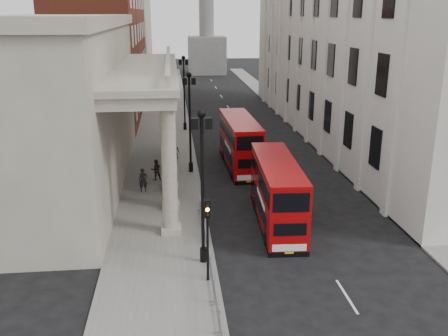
{
  "coord_description": "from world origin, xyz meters",
  "views": [
    {
      "loc": [
        -2.03,
        -20.18,
        12.95
      ],
      "look_at": [
        1.19,
        10.38,
        3.36
      ],
      "focal_mm": 40.0,
      "sensor_mm": 36.0,
      "label": 1
    }
  ],
  "objects_px": {
    "lamp_post_south": "(202,177)",
    "lamp_post_north": "(184,88)",
    "traffic_light": "(207,225)",
    "bus_near": "(277,191)",
    "lamp_post_mid": "(190,116)",
    "pedestrian_c": "(175,151)",
    "bus_far": "(240,142)",
    "pedestrian_b": "(156,170)",
    "pedestrian_a": "(143,180)"
  },
  "relations": [
    {
      "from": "lamp_post_north",
      "to": "traffic_light",
      "type": "relative_size",
      "value": 1.93
    },
    {
      "from": "lamp_post_south",
      "to": "bus_far",
      "type": "bearing_deg",
      "value": 76.0
    },
    {
      "from": "pedestrian_b",
      "to": "traffic_light",
      "type": "bearing_deg",
      "value": 88.3
    },
    {
      "from": "lamp_post_south",
      "to": "pedestrian_b",
      "type": "distance_m",
      "value": 14.97
    },
    {
      "from": "lamp_post_north",
      "to": "bus_near",
      "type": "relative_size",
      "value": 0.86
    },
    {
      "from": "lamp_post_north",
      "to": "bus_near",
      "type": "height_order",
      "value": "lamp_post_north"
    },
    {
      "from": "bus_far",
      "to": "lamp_post_mid",
      "type": "bearing_deg",
      "value": -163.61
    },
    {
      "from": "bus_near",
      "to": "pedestrian_c",
      "type": "xyz_separation_m",
      "value": [
        -6.3,
        14.86,
        -1.2
      ]
    },
    {
      "from": "bus_near",
      "to": "traffic_light",
      "type": "bearing_deg",
      "value": -122.25
    },
    {
      "from": "lamp_post_mid",
      "to": "bus_near",
      "type": "xyz_separation_m",
      "value": [
        5.01,
        -11.08,
        -2.75
      ]
    },
    {
      "from": "lamp_post_mid",
      "to": "pedestrian_b",
      "type": "relative_size",
      "value": 4.91
    },
    {
      "from": "traffic_light",
      "to": "bus_near",
      "type": "height_order",
      "value": "traffic_light"
    },
    {
      "from": "pedestrian_a",
      "to": "pedestrian_c",
      "type": "xyz_separation_m",
      "value": [
        2.44,
        8.27,
        -0.05
      ]
    },
    {
      "from": "pedestrian_c",
      "to": "bus_far",
      "type": "bearing_deg",
      "value": -27.35
    },
    {
      "from": "traffic_light",
      "to": "pedestrian_b",
      "type": "xyz_separation_m",
      "value": [
        -2.96,
        16.18,
        -2.14
      ]
    },
    {
      "from": "bus_near",
      "to": "bus_far",
      "type": "distance_m",
      "value": 12.48
    },
    {
      "from": "traffic_light",
      "to": "pedestrian_b",
      "type": "bearing_deg",
      "value": 100.36
    },
    {
      "from": "lamp_post_mid",
      "to": "bus_far",
      "type": "height_order",
      "value": "lamp_post_mid"
    },
    {
      "from": "bus_near",
      "to": "bus_far",
      "type": "xyz_separation_m",
      "value": [
        -0.67,
        12.46,
        0.09
      ]
    },
    {
      "from": "bus_far",
      "to": "pedestrian_a",
      "type": "bearing_deg",
      "value": -145.33
    },
    {
      "from": "lamp_post_south",
      "to": "traffic_light",
      "type": "relative_size",
      "value": 1.93
    },
    {
      "from": "bus_far",
      "to": "pedestrian_b",
      "type": "xyz_separation_m",
      "value": [
        -7.19,
        -3.23,
        -1.28
      ]
    },
    {
      "from": "lamp_post_south",
      "to": "bus_far",
      "type": "height_order",
      "value": "lamp_post_south"
    },
    {
      "from": "lamp_post_south",
      "to": "bus_far",
      "type": "xyz_separation_m",
      "value": [
        4.34,
        17.38,
        -2.67
      ]
    },
    {
      "from": "traffic_light",
      "to": "bus_near",
      "type": "bearing_deg",
      "value": 54.75
    },
    {
      "from": "lamp_post_south",
      "to": "lamp_post_north",
      "type": "bearing_deg",
      "value": 90.0
    },
    {
      "from": "pedestrian_c",
      "to": "traffic_light",
      "type": "bearing_deg",
      "value": -90.59
    },
    {
      "from": "lamp_post_south",
      "to": "bus_near",
      "type": "height_order",
      "value": "lamp_post_south"
    },
    {
      "from": "lamp_post_north",
      "to": "bus_far",
      "type": "bearing_deg",
      "value": -73.48
    },
    {
      "from": "pedestrian_c",
      "to": "bus_near",
      "type": "bearing_deg",
      "value": -71.27
    },
    {
      "from": "lamp_post_north",
      "to": "bus_near",
      "type": "distance_m",
      "value": 27.67
    },
    {
      "from": "lamp_post_mid",
      "to": "pedestrian_c",
      "type": "height_order",
      "value": "lamp_post_mid"
    },
    {
      "from": "pedestrian_b",
      "to": "lamp_post_mid",
      "type": "bearing_deg",
      "value": -159.26
    },
    {
      "from": "lamp_post_mid",
      "to": "pedestrian_b",
      "type": "xyz_separation_m",
      "value": [
        -2.86,
        -1.84,
        -3.94
      ]
    },
    {
      "from": "lamp_post_mid",
      "to": "pedestrian_a",
      "type": "xyz_separation_m",
      "value": [
        -3.74,
        -4.48,
        -3.9
      ]
    },
    {
      "from": "lamp_post_south",
      "to": "lamp_post_mid",
      "type": "xyz_separation_m",
      "value": [
        0.0,
        16.0,
        0.0
      ]
    },
    {
      "from": "lamp_post_north",
      "to": "bus_near",
      "type": "xyz_separation_m",
      "value": [
        5.01,
        -27.08,
        -2.75
      ]
    },
    {
      "from": "lamp_post_south",
      "to": "traffic_light",
      "type": "bearing_deg",
      "value": -87.16
    },
    {
      "from": "lamp_post_north",
      "to": "pedestrian_b",
      "type": "xyz_separation_m",
      "value": [
        -2.86,
        -17.84,
        -3.94
      ]
    },
    {
      "from": "pedestrian_b",
      "to": "pedestrian_a",
      "type": "bearing_deg",
      "value": 59.43
    },
    {
      "from": "lamp_post_south",
      "to": "pedestrian_c",
      "type": "height_order",
      "value": "lamp_post_south"
    },
    {
      "from": "bus_near",
      "to": "lamp_post_north",
      "type": "bearing_deg",
      "value": 103.48
    },
    {
      "from": "pedestrian_c",
      "to": "pedestrian_b",
      "type": "bearing_deg",
      "value": -109.75
    },
    {
      "from": "lamp_post_south",
      "to": "lamp_post_mid",
      "type": "bearing_deg",
      "value": 90.0
    },
    {
      "from": "lamp_post_north",
      "to": "lamp_post_mid",
      "type": "bearing_deg",
      "value": -90.0
    },
    {
      "from": "lamp_post_south",
      "to": "bus_far",
      "type": "distance_m",
      "value": 18.11
    },
    {
      "from": "lamp_post_mid",
      "to": "pedestrian_a",
      "type": "bearing_deg",
      "value": -129.85
    },
    {
      "from": "bus_near",
      "to": "pedestrian_a",
      "type": "relative_size",
      "value": 5.45
    },
    {
      "from": "lamp_post_north",
      "to": "traffic_light",
      "type": "distance_m",
      "value": 34.07
    },
    {
      "from": "lamp_post_north",
      "to": "bus_far",
      "type": "xyz_separation_m",
      "value": [
        4.34,
        -14.62,
        -2.67
      ]
    }
  ]
}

